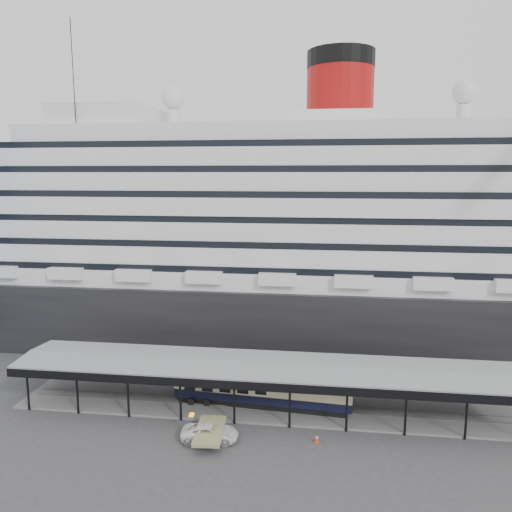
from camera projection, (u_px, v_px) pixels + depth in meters
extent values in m
plane|color=#373739|center=(261.00, 430.00, 51.01)|extent=(200.00, 200.00, 0.00)
cube|color=black|center=(285.00, 303.00, 81.48)|extent=(130.00, 30.00, 10.00)
cylinder|color=#9E0D0C|center=(340.00, 97.00, 75.15)|extent=(10.00, 10.00, 9.00)
cylinder|color=black|center=(341.00, 60.00, 74.29)|extent=(10.10, 10.10, 2.50)
sphere|color=silver|center=(173.00, 98.00, 78.52)|extent=(3.60, 3.60, 3.60)
sphere|color=silver|center=(465.00, 92.00, 72.73)|extent=(3.60, 3.60, 3.60)
cube|color=slate|center=(266.00, 407.00, 55.88)|extent=(56.00, 8.00, 0.24)
cube|color=slate|center=(265.00, 408.00, 55.15)|extent=(54.00, 0.08, 0.10)
cube|color=slate|center=(267.00, 402.00, 56.56)|extent=(54.00, 0.08, 0.10)
cube|color=black|center=(261.00, 387.00, 50.77)|extent=(56.00, 0.18, 0.90)
cube|color=black|center=(271.00, 355.00, 59.57)|extent=(56.00, 0.18, 0.90)
cube|color=slate|center=(266.00, 364.00, 55.05)|extent=(56.00, 9.00, 0.24)
cylinder|color=black|center=(80.00, 190.00, 72.27)|extent=(0.12, 0.12, 47.21)
imported|color=white|center=(210.00, 433.00, 48.94)|extent=(5.79, 3.02, 1.56)
cube|color=black|center=(262.00, 403.00, 55.87)|extent=(19.11, 3.69, 0.63)
cube|color=black|center=(262.00, 396.00, 55.73)|extent=(20.04, 4.13, 0.99)
cube|color=beige|center=(262.00, 387.00, 55.56)|extent=(20.04, 4.17, 1.18)
cube|color=black|center=(262.00, 380.00, 55.43)|extent=(20.04, 4.13, 0.36)
cube|color=#E35F0C|center=(197.00, 435.00, 50.08)|extent=(0.47, 0.47, 0.03)
cone|color=#E35F0C|center=(197.00, 431.00, 50.02)|extent=(0.39, 0.39, 0.67)
cylinder|color=white|center=(197.00, 431.00, 50.01)|extent=(0.21, 0.21, 0.13)
cube|color=#DB540C|center=(215.00, 445.00, 48.18)|extent=(0.46, 0.46, 0.03)
cone|color=#DB540C|center=(215.00, 441.00, 48.12)|extent=(0.38, 0.38, 0.73)
cylinder|color=white|center=(215.00, 441.00, 48.11)|extent=(0.23, 0.23, 0.14)
cube|color=#E73E0C|center=(317.00, 442.00, 48.68)|extent=(0.52, 0.52, 0.03)
cone|color=#E73E0C|center=(317.00, 438.00, 48.62)|extent=(0.44, 0.44, 0.78)
cylinder|color=white|center=(317.00, 438.00, 48.60)|extent=(0.25, 0.25, 0.15)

